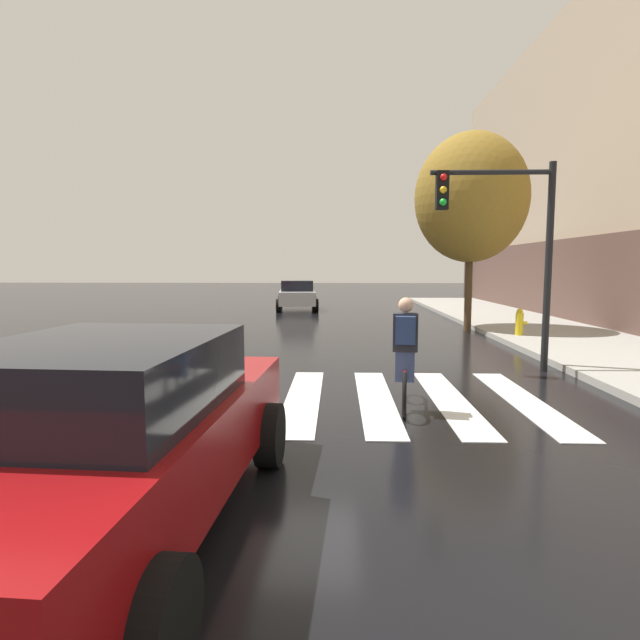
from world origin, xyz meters
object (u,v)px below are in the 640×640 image
at_px(traffic_light_near, 508,230).
at_px(street_tree_near, 471,198).
at_px(sedan_near, 113,434).
at_px(fire_hydrant, 520,322).
at_px(sedan_mid, 297,295).
at_px(cyclist, 405,354).

relative_size(traffic_light_near, street_tree_near, 0.65).
bearing_deg(sedan_near, fire_hydrant, 57.64).
relative_size(sedan_near, sedan_mid, 1.07).
bearing_deg(fire_hydrant, sedan_mid, 125.09).
xyz_separation_m(sedan_near, sedan_mid, (-0.23, 21.57, -0.06)).
distance_m(cyclist, fire_hydrant, 8.65).
xyz_separation_m(traffic_light_near, street_tree_near, (0.91, 6.59, 1.49)).
xyz_separation_m(sedan_near, cyclist, (2.77, 3.67, 0.02)).
distance_m(cyclist, traffic_light_near, 4.33).
bearing_deg(traffic_light_near, sedan_near, -127.92).
xyz_separation_m(cyclist, fire_hydrant, (4.30, 7.50, -0.31)).
relative_size(traffic_light_near, fire_hydrant, 5.38).
bearing_deg(sedan_mid, cyclist, -80.47).
xyz_separation_m(sedan_mid, cyclist, (3.00, -17.90, 0.09)).
bearing_deg(sedan_mid, fire_hydrant, -54.91).
distance_m(sedan_mid, cyclist, 18.15).
bearing_deg(sedan_mid, sedan_near, -89.38).
height_order(cyclist, traffic_light_near, traffic_light_near).
bearing_deg(sedan_near, cyclist, 52.93).
distance_m(traffic_light_near, street_tree_near, 6.81).
height_order(sedan_mid, traffic_light_near, traffic_light_near).
bearing_deg(fire_hydrant, cyclist, -119.85).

